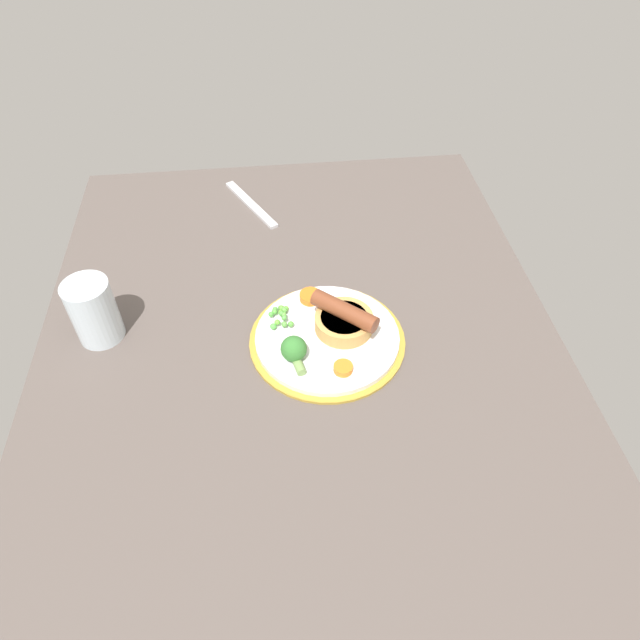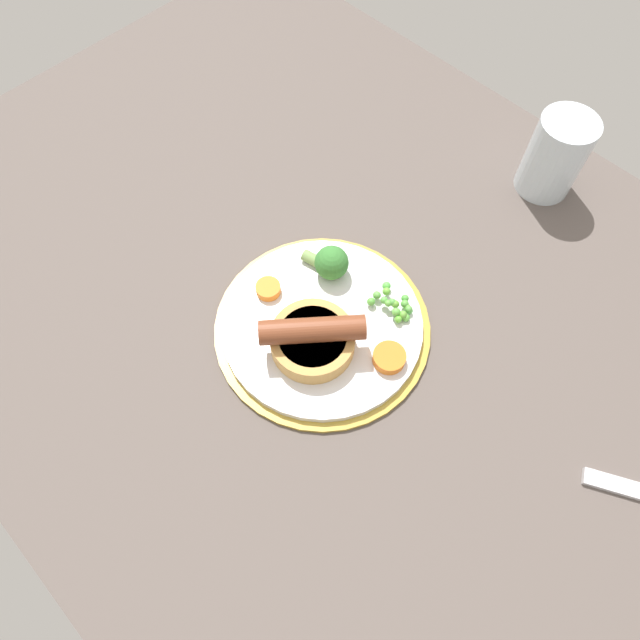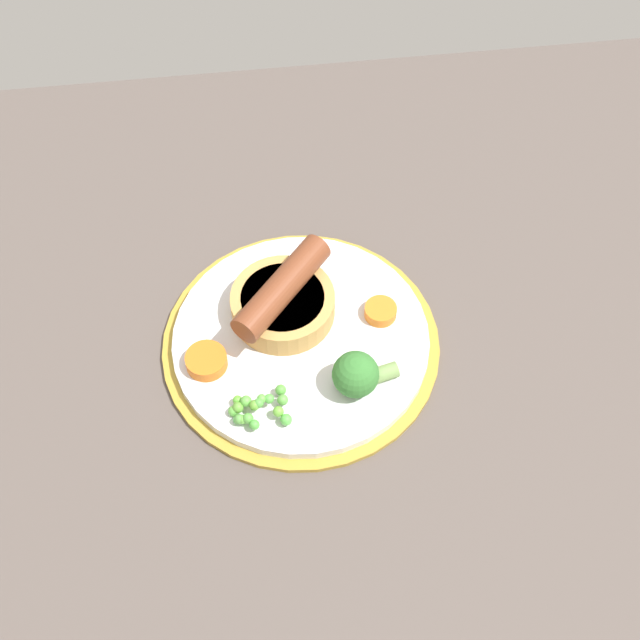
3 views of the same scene
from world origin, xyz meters
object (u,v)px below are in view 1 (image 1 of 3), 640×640
object	(u,v)px
dinner_plate	(327,339)
broccoli_floret_near	(294,350)
fork	(251,204)
sausage_pudding	(344,319)
drinking_glass	(94,311)
pea_pile	(280,315)
carrot_slice_4	(310,297)
carrot_slice_2	(343,368)

from	to	relation	value
dinner_plate	broccoli_floret_near	world-z (taller)	broccoli_floret_near
fork	sausage_pudding	bearing A→B (deg)	172.28
fork	drinking_glass	distance (cm)	40.18
broccoli_floret_near	sausage_pudding	bearing A→B (deg)	-69.68
drinking_glass	fork	bearing A→B (deg)	-36.51
pea_pile	fork	world-z (taller)	pea_pile
dinner_plate	carrot_slice_4	bearing A→B (deg)	12.39
broccoli_floret_near	carrot_slice_2	distance (cm)	7.49
broccoli_floret_near	carrot_slice_4	world-z (taller)	broccoli_floret_near
broccoli_floret_near	drinking_glass	bearing A→B (deg)	59.26
carrot_slice_2	fork	size ratio (longest dim) A/B	0.15
dinner_plate	carrot_slice_2	xyz separation A→B (cm)	(-7.06, -1.44, 1.35)
carrot_slice_4	drinking_glass	xyz separation A→B (cm)	(-2.84, 32.60, 3.15)
pea_pile	carrot_slice_2	size ratio (longest dim) A/B	1.81
sausage_pudding	carrot_slice_2	distance (cm)	8.49
dinner_plate	fork	bearing A→B (deg)	15.94
sausage_pudding	carrot_slice_4	xyz separation A→B (cm)	(6.82, 4.46, -1.30)
broccoli_floret_near	drinking_glass	distance (cm)	30.57
dinner_plate	drinking_glass	xyz separation A→B (cm)	(5.21, 34.37, 4.57)
sausage_pudding	pea_pile	size ratio (longest dim) A/B	1.94
carrot_slice_2	carrot_slice_4	bearing A→B (deg)	11.97
carrot_slice_2	broccoli_floret_near	bearing A→B (deg)	65.80
carrot_slice_4	drinking_glass	world-z (taller)	drinking_glass
sausage_pudding	pea_pile	bearing A→B (deg)	-156.20
sausage_pudding	carrot_slice_2	xyz separation A→B (cm)	(-8.29, 1.25, -1.37)
carrot_slice_2	fork	distance (cm)	45.98
carrot_slice_2	drinking_glass	size ratio (longest dim) A/B	0.27
sausage_pudding	carrot_slice_2	size ratio (longest dim) A/B	3.51
carrot_slice_4	drinking_glass	distance (cm)	32.88
dinner_plate	pea_pile	size ratio (longest dim) A/B	4.73
pea_pile	drinking_glass	size ratio (longest dim) A/B	0.49
pea_pile	fork	distance (cm)	33.31
carrot_slice_4	fork	distance (cm)	30.58
broccoli_floret_near	fork	bearing A→B (deg)	-5.72
dinner_plate	sausage_pudding	size ratio (longest dim) A/B	2.44
fork	pea_pile	bearing A→B (deg)	158.53
pea_pile	carrot_slice_2	xyz separation A→B (cm)	(-11.30, -8.29, -0.32)
sausage_pudding	broccoli_floret_near	bearing A→B (deg)	-105.28
broccoli_floret_near	fork	size ratio (longest dim) A/B	0.31
dinner_plate	sausage_pudding	world-z (taller)	sausage_pudding
dinner_plate	pea_pile	distance (cm)	8.22
dinner_plate	carrot_slice_2	world-z (taller)	carrot_slice_2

